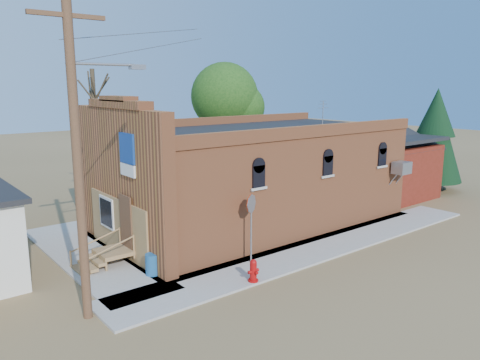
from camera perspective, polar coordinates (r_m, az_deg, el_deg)
ground at (r=18.21m, az=8.74°, el=-10.04°), size 120.00×120.00×0.00m
sidewalk_south at (r=19.81m, az=9.79°, el=-8.16°), size 19.00×2.20×0.08m
sidewalk_west at (r=19.62m, az=-17.84°, el=-8.76°), size 2.60×10.00×0.08m
brick_bar at (r=22.49m, az=1.48°, el=0.43°), size 16.40×7.97×6.30m
red_shed at (r=29.73m, az=16.19°, el=2.55°), size 5.40×6.40×4.30m
utility_pole at (r=13.47m, az=-19.04°, el=2.89°), size 3.12×0.26×9.00m
tree_bare_near at (r=26.21m, az=-17.40°, el=9.46°), size 2.80×2.80×7.65m
tree_leafy at (r=31.07m, az=-1.89°, el=10.14°), size 4.40×4.40×8.15m
evergreen_tree at (r=32.15m, az=22.68°, el=5.34°), size 3.60×3.60×6.50m
fire_hydrant at (r=16.16m, az=1.64°, el=-10.98°), size 0.45×0.42×0.79m
stop_sign at (r=17.30m, az=1.37°, el=-3.71°), size 0.66×0.39×2.64m
trash_barrel at (r=16.99m, az=-10.63°, el=-10.06°), size 0.52×0.52×0.76m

